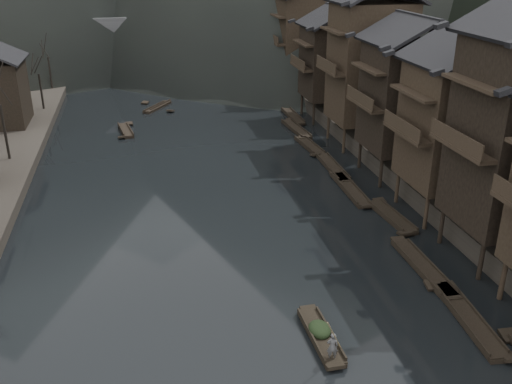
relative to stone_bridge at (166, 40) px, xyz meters
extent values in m
plane|color=black|center=(0.00, -72.00, -5.11)|extent=(300.00, 300.00, 0.00)
cube|color=#2D2823|center=(35.00, -32.00, -4.21)|extent=(40.00, 200.00, 1.80)
cylinder|color=black|center=(14.20, -70.60, -3.81)|extent=(0.30, 0.30, 2.90)
cylinder|color=black|center=(14.20, -68.40, -3.81)|extent=(0.30, 0.30, 2.90)
cylinder|color=black|center=(14.20, -63.60, -3.81)|extent=(0.30, 0.30, 2.90)
cylinder|color=black|center=(16.95, -63.60, -3.81)|extent=(0.30, 0.30, 2.90)
cube|color=black|center=(13.30, -66.00, 2.69)|extent=(1.20, 5.70, 0.25)
cylinder|color=black|center=(14.20, -61.40, -3.81)|extent=(0.30, 0.30, 2.90)
cylinder|color=black|center=(14.20, -56.60, -3.81)|extent=(0.30, 0.30, 2.90)
cylinder|color=black|center=(16.95, -61.40, -3.81)|extent=(0.30, 0.30, 2.90)
cylinder|color=black|center=(16.95, -56.60, -3.81)|extent=(0.30, 0.30, 2.90)
cube|color=black|center=(17.30, -59.00, 1.86)|extent=(7.00, 6.00, 8.75)
cube|color=black|center=(13.30, -59.00, 1.43)|extent=(1.20, 5.70, 0.25)
cylinder|color=black|center=(14.20, -53.40, -3.81)|extent=(0.30, 0.30, 2.90)
cylinder|color=black|center=(14.20, -48.60, -3.81)|extent=(0.30, 0.30, 2.90)
cylinder|color=black|center=(16.95, -53.40, -3.81)|extent=(0.30, 0.30, 2.90)
cylinder|color=black|center=(16.95, -48.60, -3.81)|extent=(0.30, 0.30, 2.90)
cube|color=black|center=(17.30, -51.00, 1.99)|extent=(7.00, 6.00, 9.00)
cube|color=black|center=(13.30, -51.00, 1.54)|extent=(1.20, 5.70, 0.25)
cylinder|color=black|center=(14.20, -44.40, -3.81)|extent=(0.30, 0.30, 2.90)
cylinder|color=black|center=(14.20, -39.60, -3.81)|extent=(0.30, 0.30, 2.90)
cylinder|color=black|center=(16.95, -44.40, -3.81)|extent=(0.30, 0.30, 2.90)
cylinder|color=black|center=(16.95, -39.60, -3.81)|extent=(0.30, 0.30, 2.90)
cube|color=black|center=(17.30, -42.00, 3.20)|extent=(7.00, 6.00, 11.42)
cube|color=black|center=(13.30, -42.00, 2.63)|extent=(1.20, 5.70, 0.25)
cylinder|color=black|center=(14.20, -34.40, -3.81)|extent=(0.30, 0.30, 2.90)
cylinder|color=black|center=(14.20, -29.60, -3.81)|extent=(0.30, 0.30, 2.90)
cylinder|color=black|center=(16.95, -34.40, -3.81)|extent=(0.30, 0.30, 2.90)
cylinder|color=black|center=(16.95, -29.60, -3.81)|extent=(0.30, 0.30, 2.90)
cube|color=black|center=(17.30, -32.00, 1.51)|extent=(7.00, 6.00, 8.05)
cube|color=black|center=(13.30, -32.00, 1.11)|extent=(1.20, 5.70, 0.25)
cylinder|color=black|center=(14.20, -22.40, -3.81)|extent=(0.30, 0.30, 2.90)
cylinder|color=black|center=(14.20, -17.60, -3.81)|extent=(0.30, 0.30, 2.90)
cylinder|color=black|center=(16.95, -22.40, -3.81)|extent=(0.30, 0.30, 2.90)
cylinder|color=black|center=(16.95, -17.60, -3.81)|extent=(0.30, 0.30, 2.90)
cube|color=black|center=(17.30, -20.00, 2.62)|extent=(7.00, 6.00, 10.25)
cube|color=black|center=(13.30, -20.00, 2.11)|extent=(1.20, 5.70, 0.25)
cylinder|color=black|center=(-17.00, -42.14, -1.38)|extent=(0.24, 0.24, 5.05)
cylinder|color=black|center=(-17.00, -24.19, -1.83)|extent=(0.24, 0.24, 4.15)
cylinder|color=black|center=(-17.00, -13.11, -1.80)|extent=(0.24, 0.24, 4.23)
cube|color=black|center=(12.51, -74.01, -4.82)|extent=(0.98, 0.94, 0.36)
cube|color=black|center=(11.26, -72.15, -4.96)|extent=(1.67, 7.13, 0.30)
cube|color=black|center=(11.26, -72.15, -4.78)|extent=(1.72, 7.00, 0.10)
cube|color=black|center=(10.99, -68.76, -4.82)|extent=(1.00, 0.94, 0.35)
cube|color=black|center=(11.54, -75.53, -4.82)|extent=(1.00, 0.94, 0.35)
cube|color=black|center=(11.40, -66.69, -4.96)|extent=(1.11, 7.26, 0.30)
cube|color=black|center=(11.40, -66.69, -4.78)|extent=(1.17, 7.11, 0.10)
cube|color=black|center=(11.39, -63.20, -4.82)|extent=(0.94, 0.89, 0.36)
cube|color=black|center=(11.41, -70.17, -4.82)|extent=(0.94, 0.89, 0.36)
cube|color=black|center=(12.55, -59.38, -4.96)|extent=(1.61, 5.91, 0.30)
cube|color=black|center=(12.55, -59.38, -4.78)|extent=(1.66, 5.80, 0.10)
cube|color=black|center=(12.79, -56.59, -4.82)|extent=(1.00, 0.80, 0.32)
cube|color=black|center=(12.30, -62.17, -4.82)|extent=(1.00, 0.80, 0.32)
cube|color=black|center=(11.39, -53.68, -4.96)|extent=(1.25, 7.31, 0.30)
cube|color=black|center=(11.39, -53.68, -4.78)|extent=(1.30, 7.17, 0.10)
cube|color=black|center=(11.32, -50.18, -4.82)|extent=(0.95, 0.91, 0.36)
cube|color=black|center=(11.46, -57.18, -4.82)|extent=(0.95, 0.91, 0.36)
cube|color=black|center=(11.67, -48.50, -4.96)|extent=(1.22, 7.35, 0.30)
cube|color=black|center=(11.67, -48.50, -4.78)|extent=(1.27, 7.20, 0.10)
cube|color=black|center=(11.61, -44.98, -4.82)|extent=(0.95, 0.91, 0.36)
cube|color=black|center=(11.73, -52.02, -4.82)|extent=(0.95, 0.91, 0.36)
cube|color=black|center=(11.38, -42.10, -4.96)|extent=(1.56, 5.92, 0.30)
cube|color=black|center=(11.38, -42.10, -4.78)|extent=(1.60, 5.80, 0.10)
cube|color=black|center=(11.60, -39.30, -4.82)|extent=(0.99, 0.80, 0.32)
cube|color=black|center=(11.16, -44.90, -4.82)|extent=(0.99, 0.80, 0.32)
cube|color=black|center=(11.65, -36.20, -4.96)|extent=(1.66, 7.24, 0.30)
cube|color=black|center=(11.65, -36.20, -4.78)|extent=(1.71, 7.10, 0.10)
cube|color=black|center=(11.92, -32.77, -4.82)|extent=(1.00, 0.95, 0.36)
cube|color=black|center=(11.38, -39.63, -4.82)|extent=(1.00, 0.95, 0.36)
cube|color=black|center=(12.69, -30.94, -4.96)|extent=(1.12, 7.06, 0.30)
cube|color=black|center=(12.69, -30.94, -4.78)|extent=(1.17, 6.91, 0.10)
cube|color=black|center=(12.70, -27.56, -4.82)|extent=(0.94, 0.87, 0.35)
cube|color=black|center=(12.69, -34.33, -4.82)|extent=(0.94, 0.87, 0.35)
cube|color=black|center=(-6.92, -32.75, -4.96)|extent=(1.76, 5.35, 0.30)
cube|color=black|center=(-6.92, -32.75, -4.78)|extent=(1.79, 5.25, 0.10)
cube|color=black|center=(-6.55, -30.25, -4.82)|extent=(0.94, 0.77, 0.31)
cube|color=black|center=(-7.29, -35.24, -4.82)|extent=(0.94, 0.77, 0.31)
cube|color=black|center=(-2.96, -23.16, -4.96)|extent=(3.89, 5.45, 0.30)
cube|color=black|center=(-2.96, -23.16, -4.78)|extent=(3.87, 5.38, 0.10)
cube|color=black|center=(-4.42, -20.80, -4.82)|extent=(1.10, 1.06, 0.32)
cube|color=black|center=(-1.50, -25.53, -4.82)|extent=(1.10, 1.06, 0.32)
cube|color=black|center=(-0.68, -13.34, -4.96)|extent=(3.00, 4.49, 0.30)
cube|color=black|center=(-0.68, -13.34, -4.78)|extent=(3.00, 4.43, 0.10)
cube|color=black|center=(0.34, -11.41, -4.82)|extent=(1.02, 0.90, 0.29)
cube|color=black|center=(-1.69, -15.27, -4.82)|extent=(1.02, 0.90, 0.29)
cube|color=#4C4C4F|center=(0.00, 0.00, 2.09)|extent=(40.00, 6.00, 1.60)
cube|color=#4C4C4F|center=(0.00, -2.70, 3.39)|extent=(40.00, 0.50, 1.00)
cube|color=#4C4C4F|center=(0.00, 2.70, 3.39)|extent=(40.00, 0.50, 1.00)
cube|color=#4C4C4F|center=(-14.00, 0.00, -1.91)|extent=(3.20, 6.00, 6.40)
cube|color=#4C4C4F|center=(-4.50, 0.00, -1.91)|extent=(3.20, 6.00, 6.40)
cube|color=#4C4C4F|center=(4.50, 0.00, -1.91)|extent=(3.20, 6.00, 6.40)
cube|color=#4C4C4F|center=(14.00, 0.00, -1.91)|extent=(3.20, 6.00, 6.40)
cube|color=black|center=(2.92, -71.99, -4.96)|extent=(1.16, 4.86, 0.30)
cube|color=black|center=(2.92, -71.99, -4.78)|extent=(1.21, 4.77, 0.10)
cube|color=black|center=(2.97, -69.67, -4.82)|extent=(0.91, 0.62, 0.30)
cube|color=black|center=(2.87, -74.32, -4.82)|extent=(0.91, 0.62, 0.30)
ellipsoid|color=black|center=(2.92, -71.75, -4.32)|extent=(1.16, 1.52, 0.69)
imported|color=#555557|center=(2.88, -73.83, -3.90)|extent=(0.60, 0.44, 1.53)
cylinder|color=#8C7A51|center=(3.08, -73.83, -1.27)|extent=(1.84, 2.00, 3.73)
camera|label=1|loc=(-5.39, -94.96, 13.58)|focal=40.00mm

